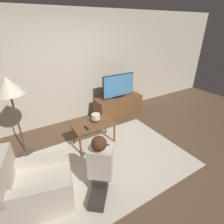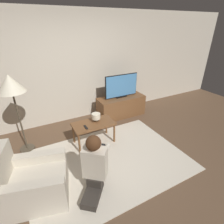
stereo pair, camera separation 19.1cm
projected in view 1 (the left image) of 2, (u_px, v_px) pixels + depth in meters
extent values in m
plane|color=brown|center=(110.00, 161.00, 3.23)|extent=(10.00, 10.00, 0.00)
cube|color=beige|center=(68.00, 70.00, 4.11)|extent=(10.00, 0.06, 2.60)
cube|color=beige|center=(110.00, 161.00, 3.22)|extent=(2.80, 1.97, 0.02)
cube|color=brown|center=(118.00, 106.00, 4.74)|extent=(1.26, 0.49, 0.54)
cube|color=black|center=(118.00, 96.00, 4.61)|extent=(0.31, 0.08, 0.04)
cube|color=black|center=(118.00, 85.00, 4.48)|extent=(0.91, 0.03, 0.58)
cube|color=#4C8CC6|center=(119.00, 86.00, 4.48)|extent=(0.88, 0.04, 0.55)
cube|color=brown|center=(94.00, 124.00, 3.51)|extent=(0.84, 0.45, 0.04)
cylinder|color=brown|center=(80.00, 145.00, 3.30)|extent=(0.04, 0.04, 0.44)
cylinder|color=brown|center=(114.00, 133.00, 3.65)|extent=(0.04, 0.04, 0.44)
cylinder|color=brown|center=(73.00, 135.00, 3.58)|extent=(0.04, 0.04, 0.44)
cylinder|color=brown|center=(106.00, 125.00, 3.93)|extent=(0.04, 0.04, 0.44)
cylinder|color=#4C4233|center=(26.00, 152.00, 3.44)|extent=(0.28, 0.28, 0.03)
cylinder|color=#4C4233|center=(17.00, 119.00, 3.11)|extent=(0.03, 0.03, 1.45)
cone|color=#EFE5C6|center=(8.00, 86.00, 2.83)|extent=(0.47, 0.47, 0.31)
cube|color=beige|center=(40.00, 190.00, 2.41)|extent=(1.04, 0.91, 0.42)
cube|color=beige|center=(1.00, 174.00, 2.13)|extent=(0.34, 0.73, 0.42)
cube|color=beige|center=(37.00, 205.00, 2.14)|extent=(0.89, 0.36, 0.56)
cube|color=beige|center=(40.00, 172.00, 2.63)|extent=(0.89, 0.36, 0.56)
cube|color=#332D28|center=(99.00, 195.00, 2.51)|extent=(0.46, 0.49, 0.11)
cube|color=#332D28|center=(101.00, 179.00, 2.61)|extent=(0.32, 0.33, 0.14)
cube|color=beige|center=(100.00, 163.00, 2.47)|extent=(0.39, 0.37, 0.48)
sphere|color=#DBAD8E|center=(99.00, 144.00, 2.32)|extent=(0.21, 0.21, 0.21)
sphere|color=#4C2D19|center=(99.00, 144.00, 2.29)|extent=(0.21, 0.21, 0.21)
cube|color=black|center=(105.00, 146.00, 2.79)|extent=(0.12, 0.11, 0.04)
cylinder|color=beige|center=(110.00, 151.00, 2.67)|extent=(0.24, 0.28, 0.07)
cylinder|color=beige|center=(97.00, 150.00, 2.69)|extent=(0.24, 0.28, 0.07)
cylinder|color=#4C3823|center=(96.00, 120.00, 3.56)|extent=(0.10, 0.10, 0.06)
cylinder|color=#EFE5C6|center=(96.00, 117.00, 3.52)|extent=(0.18, 0.18, 0.11)
cube|color=black|center=(86.00, 128.00, 3.33)|extent=(0.04, 0.15, 0.02)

